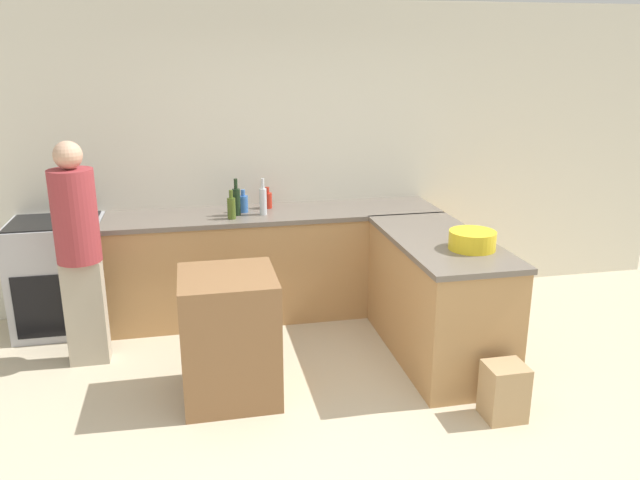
{
  "coord_description": "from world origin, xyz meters",
  "views": [
    {
      "loc": [
        -0.7,
        -3.17,
        2.27
      ],
      "look_at": [
        0.18,
        0.98,
        0.98
      ],
      "focal_mm": 35.0,
      "sensor_mm": 36.0,
      "label": 1
    }
  ],
  "objects_px": {
    "vinegar_bottle_clear": "(263,200)",
    "island_table": "(229,336)",
    "wine_bottle_dark": "(236,201)",
    "range_oven": "(60,276)",
    "water_bottle_blue": "(243,203)",
    "paper_bag": "(504,391)",
    "mixing_bowl": "(472,240)",
    "hot_sauce_bottle": "(267,200)",
    "person_by_range": "(78,246)",
    "olive_oil_bottle": "(231,207)"
  },
  "relations": [
    {
      "from": "vinegar_bottle_clear",
      "to": "mixing_bowl",
      "type": "bearing_deg",
      "value": -43.96
    },
    {
      "from": "island_table",
      "to": "paper_bag",
      "type": "xyz_separation_m",
      "value": [
        1.69,
        -0.65,
        -0.25
      ]
    },
    {
      "from": "range_oven",
      "to": "vinegar_bottle_clear",
      "type": "distance_m",
      "value": 1.81
    },
    {
      "from": "range_oven",
      "to": "olive_oil_bottle",
      "type": "xyz_separation_m",
      "value": [
        1.43,
        -0.18,
        0.56
      ]
    },
    {
      "from": "vinegar_bottle_clear",
      "to": "person_by_range",
      "type": "distance_m",
      "value": 1.53
    },
    {
      "from": "vinegar_bottle_clear",
      "to": "island_table",
      "type": "bearing_deg",
      "value": -107.33
    },
    {
      "from": "island_table",
      "to": "person_by_range",
      "type": "relative_size",
      "value": 0.52
    },
    {
      "from": "vinegar_bottle_clear",
      "to": "wine_bottle_dark",
      "type": "bearing_deg",
      "value": 173.77
    },
    {
      "from": "range_oven",
      "to": "vinegar_bottle_clear",
      "type": "relative_size",
      "value": 3.04
    },
    {
      "from": "range_oven",
      "to": "water_bottle_blue",
      "type": "relative_size",
      "value": 4.82
    },
    {
      "from": "wine_bottle_dark",
      "to": "range_oven",
      "type": "bearing_deg",
      "value": 177.12
    },
    {
      "from": "person_by_range",
      "to": "island_table",
      "type": "bearing_deg",
      "value": -34.97
    },
    {
      "from": "hot_sauce_bottle",
      "to": "paper_bag",
      "type": "bearing_deg",
      "value": -60.17
    },
    {
      "from": "hot_sauce_bottle",
      "to": "olive_oil_bottle",
      "type": "bearing_deg",
      "value": -137.73
    },
    {
      "from": "wine_bottle_dark",
      "to": "hot_sauce_bottle",
      "type": "distance_m",
      "value": 0.35
    },
    {
      "from": "mixing_bowl",
      "to": "person_by_range",
      "type": "bearing_deg",
      "value": 165.53
    },
    {
      "from": "water_bottle_blue",
      "to": "wine_bottle_dark",
      "type": "bearing_deg",
      "value": -124.26
    },
    {
      "from": "vinegar_bottle_clear",
      "to": "water_bottle_blue",
      "type": "distance_m",
      "value": 0.2
    },
    {
      "from": "range_oven",
      "to": "olive_oil_bottle",
      "type": "bearing_deg",
      "value": -7.35
    },
    {
      "from": "person_by_range",
      "to": "paper_bag",
      "type": "bearing_deg",
      "value": -26.63
    },
    {
      "from": "range_oven",
      "to": "olive_oil_bottle",
      "type": "distance_m",
      "value": 1.55
    },
    {
      "from": "range_oven",
      "to": "person_by_range",
      "type": "height_order",
      "value": "person_by_range"
    },
    {
      "from": "wine_bottle_dark",
      "to": "island_table",
      "type": "bearing_deg",
      "value": -97.63
    },
    {
      "from": "olive_oil_bottle",
      "to": "vinegar_bottle_clear",
      "type": "bearing_deg",
      "value": 17.36
    },
    {
      "from": "range_oven",
      "to": "wine_bottle_dark",
      "type": "height_order",
      "value": "wine_bottle_dark"
    },
    {
      "from": "range_oven",
      "to": "hot_sauce_bottle",
      "type": "bearing_deg",
      "value": 3.94
    },
    {
      "from": "vinegar_bottle_clear",
      "to": "olive_oil_bottle",
      "type": "bearing_deg",
      "value": -162.64
    },
    {
      "from": "olive_oil_bottle",
      "to": "hot_sauce_bottle",
      "type": "bearing_deg",
      "value": 42.27
    },
    {
      "from": "island_table",
      "to": "vinegar_bottle_clear",
      "type": "relative_size",
      "value": 2.81
    },
    {
      "from": "mixing_bowl",
      "to": "hot_sauce_bottle",
      "type": "distance_m",
      "value": 1.95
    },
    {
      "from": "paper_bag",
      "to": "range_oven",
      "type": "bearing_deg",
      "value": 146.01
    },
    {
      "from": "water_bottle_blue",
      "to": "wine_bottle_dark",
      "type": "distance_m",
      "value": 0.13
    },
    {
      "from": "mixing_bowl",
      "to": "wine_bottle_dark",
      "type": "bearing_deg",
      "value": 139.97
    },
    {
      "from": "water_bottle_blue",
      "to": "person_by_range",
      "type": "bearing_deg",
      "value": -151.37
    },
    {
      "from": "hot_sauce_bottle",
      "to": "island_table",
      "type": "bearing_deg",
      "value": -107.12
    },
    {
      "from": "hot_sauce_bottle",
      "to": "paper_bag",
      "type": "xyz_separation_m",
      "value": [
        1.23,
        -2.14,
        -0.83
      ]
    },
    {
      "from": "olive_oil_bottle",
      "to": "wine_bottle_dark",
      "type": "relative_size",
      "value": 0.77
    },
    {
      "from": "olive_oil_bottle",
      "to": "island_table",
      "type": "bearing_deg",
      "value": -95.94
    },
    {
      "from": "range_oven",
      "to": "water_bottle_blue",
      "type": "distance_m",
      "value": 1.64
    },
    {
      "from": "paper_bag",
      "to": "olive_oil_bottle",
      "type": "bearing_deg",
      "value": 130.45
    },
    {
      "from": "hot_sauce_bottle",
      "to": "paper_bag",
      "type": "height_order",
      "value": "hot_sauce_bottle"
    },
    {
      "from": "island_table",
      "to": "wine_bottle_dark",
      "type": "distance_m",
      "value": 1.45
    },
    {
      "from": "mixing_bowl",
      "to": "range_oven",
      "type": "bearing_deg",
      "value": 155.64
    },
    {
      "from": "range_oven",
      "to": "mixing_bowl",
      "type": "bearing_deg",
      "value": -24.36
    },
    {
      "from": "person_by_range",
      "to": "mixing_bowl",
      "type": "bearing_deg",
      "value": -14.47
    },
    {
      "from": "island_table",
      "to": "range_oven",
      "type": "bearing_deg",
      "value": 133.58
    },
    {
      "from": "island_table",
      "to": "water_bottle_blue",
      "type": "bearing_deg",
      "value": 80.25
    },
    {
      "from": "vinegar_bottle_clear",
      "to": "paper_bag",
      "type": "xyz_separation_m",
      "value": [
        1.29,
        -1.92,
        -0.88
      ]
    },
    {
      "from": "olive_oil_bottle",
      "to": "range_oven",
      "type": "bearing_deg",
      "value": 172.65
    },
    {
      "from": "island_table",
      "to": "paper_bag",
      "type": "relative_size",
      "value": 2.35
    }
  ]
}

